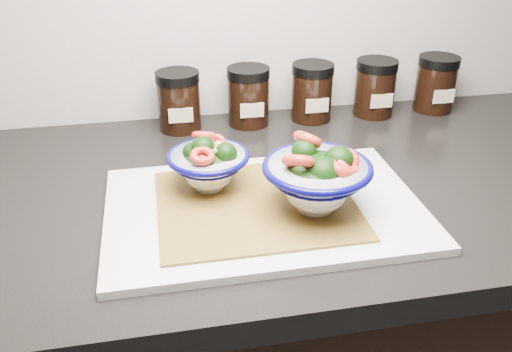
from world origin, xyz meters
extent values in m
cube|color=black|center=(0.00, 1.45, 0.88)|extent=(3.50, 0.60, 0.04)
cube|color=silver|center=(-0.12, 1.36, 0.91)|extent=(0.45, 0.30, 0.01)
cube|color=olive|center=(-0.13, 1.37, 0.91)|extent=(0.28, 0.24, 0.00)
cylinder|color=white|center=(-0.19, 1.42, 0.92)|extent=(0.04, 0.04, 0.01)
ellipsoid|color=white|center=(-0.19, 1.42, 0.93)|extent=(0.07, 0.07, 0.03)
torus|color=#060555|center=(-0.19, 1.42, 0.97)|extent=(0.12, 0.12, 0.01)
torus|color=#060555|center=(-0.19, 1.42, 0.96)|extent=(0.10, 0.10, 0.00)
ellipsoid|color=black|center=(-0.19, 1.42, 0.96)|extent=(0.09, 0.09, 0.04)
ellipsoid|color=black|center=(-0.20, 1.42, 0.98)|extent=(0.03, 0.03, 0.04)
cylinder|color=#477233|center=(-0.20, 1.42, 0.97)|extent=(0.01, 0.01, 0.02)
ellipsoid|color=black|center=(-0.17, 1.41, 0.97)|extent=(0.03, 0.03, 0.04)
cylinder|color=#477233|center=(-0.17, 1.41, 0.96)|extent=(0.01, 0.01, 0.02)
ellipsoid|color=black|center=(-0.21, 1.43, 0.98)|extent=(0.03, 0.03, 0.03)
cylinder|color=#477233|center=(-0.21, 1.43, 0.96)|extent=(0.01, 0.01, 0.02)
torus|color=#E9412B|center=(-0.17, 1.43, 0.98)|extent=(0.05, 0.05, 0.03)
torus|color=#E9412B|center=(-0.18, 1.44, 0.98)|extent=(0.05, 0.04, 0.04)
torus|color=#E9412B|center=(-0.20, 1.41, 0.97)|extent=(0.04, 0.05, 0.03)
torus|color=#E9412B|center=(-0.20, 1.45, 0.99)|extent=(0.05, 0.05, 0.03)
torus|color=#E9412B|center=(-0.20, 1.40, 0.98)|extent=(0.04, 0.04, 0.03)
cylinder|color=#CCBC8E|center=(-0.18, 1.41, 0.98)|extent=(0.02, 0.02, 0.01)
cylinder|color=#CCBC8E|center=(-0.18, 1.44, 0.98)|extent=(0.02, 0.02, 0.01)
cylinder|color=white|center=(-0.05, 1.34, 0.92)|extent=(0.05, 0.05, 0.01)
ellipsoid|color=white|center=(-0.05, 1.34, 0.94)|extent=(0.08, 0.08, 0.04)
torus|color=#060555|center=(-0.05, 1.34, 0.98)|extent=(0.15, 0.15, 0.01)
torus|color=#060555|center=(-0.05, 1.34, 0.96)|extent=(0.13, 0.13, 0.00)
ellipsoid|color=black|center=(-0.05, 1.34, 0.97)|extent=(0.11, 0.11, 0.05)
ellipsoid|color=black|center=(-0.03, 1.33, 0.99)|extent=(0.04, 0.04, 0.04)
cylinder|color=#477233|center=(-0.03, 1.33, 0.98)|extent=(0.01, 0.01, 0.03)
ellipsoid|color=black|center=(-0.03, 1.33, 0.98)|extent=(0.04, 0.04, 0.03)
cylinder|color=#477233|center=(-0.03, 1.33, 0.97)|extent=(0.02, 0.01, 0.02)
ellipsoid|color=black|center=(-0.07, 1.37, 0.99)|extent=(0.04, 0.04, 0.03)
cylinder|color=#477233|center=(-0.07, 1.37, 0.98)|extent=(0.02, 0.01, 0.02)
ellipsoid|color=black|center=(-0.05, 1.32, 0.98)|extent=(0.05, 0.05, 0.05)
cylinder|color=#477233|center=(-0.05, 1.32, 0.96)|extent=(0.01, 0.01, 0.03)
torus|color=#E9412B|center=(-0.06, 1.38, 1.00)|extent=(0.06, 0.06, 0.04)
torus|color=#E9412B|center=(-0.02, 1.33, 0.99)|extent=(0.06, 0.04, 0.06)
torus|color=#E9412B|center=(-0.02, 1.32, 0.99)|extent=(0.06, 0.06, 0.05)
torus|color=#E9412B|center=(-0.03, 1.32, 0.99)|extent=(0.06, 0.06, 0.05)
torus|color=#E9412B|center=(-0.09, 1.32, 1.00)|extent=(0.06, 0.06, 0.04)
cylinder|color=#CCBC8E|center=(-0.04, 1.32, 0.99)|extent=(0.02, 0.02, 0.01)
cylinder|color=#CCBC8E|center=(-0.06, 1.33, 0.99)|extent=(0.02, 0.02, 0.01)
cylinder|color=black|center=(-0.22, 1.69, 0.95)|extent=(0.08, 0.08, 0.09)
cylinder|color=black|center=(-0.22, 1.69, 1.00)|extent=(0.08, 0.08, 0.02)
cube|color=#C6B793|center=(-0.22, 1.65, 0.94)|extent=(0.04, 0.00, 0.03)
cylinder|color=black|center=(-0.09, 1.69, 0.95)|extent=(0.08, 0.08, 0.09)
cylinder|color=black|center=(-0.09, 1.69, 1.00)|extent=(0.08, 0.08, 0.02)
cube|color=#C6B793|center=(-0.09, 1.65, 0.94)|extent=(0.04, 0.00, 0.03)
cylinder|color=black|center=(0.04, 1.69, 0.95)|extent=(0.08, 0.08, 0.09)
cylinder|color=black|center=(0.04, 1.69, 1.00)|extent=(0.08, 0.08, 0.02)
cube|color=#C6B793|center=(0.04, 1.65, 0.94)|extent=(0.04, 0.00, 0.03)
cylinder|color=black|center=(0.17, 1.69, 0.95)|extent=(0.08, 0.08, 0.09)
cylinder|color=black|center=(0.17, 1.69, 1.00)|extent=(0.08, 0.08, 0.02)
cube|color=#C6B793|center=(0.17, 1.65, 0.94)|extent=(0.04, 0.00, 0.03)
cylinder|color=black|center=(0.30, 1.69, 0.95)|extent=(0.08, 0.08, 0.09)
cylinder|color=black|center=(0.30, 1.69, 1.00)|extent=(0.08, 0.08, 0.02)
cube|color=#C6B793|center=(0.30, 1.65, 0.94)|extent=(0.05, 0.00, 0.03)
camera|label=1|loc=(-0.26, 0.72, 1.32)|focal=38.00mm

